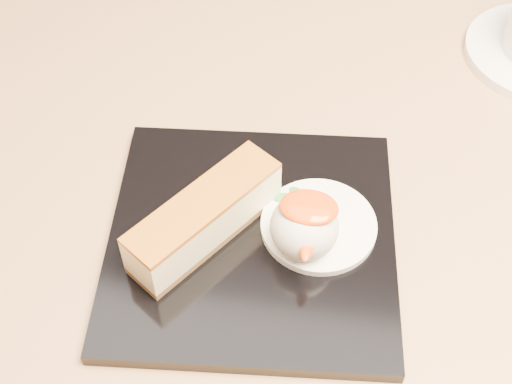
% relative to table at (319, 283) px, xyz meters
% --- Properties ---
extents(table, '(0.80, 0.80, 0.72)m').
position_rel_table_xyz_m(table, '(0.00, 0.00, 0.00)').
color(table, black).
rests_on(table, ground).
extents(dessert_plate, '(0.24, 0.24, 0.01)m').
position_rel_table_xyz_m(dessert_plate, '(-0.06, -0.07, 0.16)').
color(dessert_plate, black).
rests_on(dessert_plate, table).
extents(cheesecake, '(0.10, 0.13, 0.04)m').
position_rel_table_xyz_m(cheesecake, '(-0.09, -0.08, 0.19)').
color(cheesecake, brown).
rests_on(cheesecake, dessert_plate).
extents(cream_smear, '(0.09, 0.09, 0.01)m').
position_rel_table_xyz_m(cream_smear, '(-0.01, -0.06, 0.17)').
color(cream_smear, white).
rests_on(cream_smear, dessert_plate).
extents(ice_cream_scoop, '(0.05, 0.05, 0.05)m').
position_rel_table_xyz_m(ice_cream_scoop, '(-0.02, -0.08, 0.19)').
color(ice_cream_scoop, white).
rests_on(ice_cream_scoop, cream_smear).
extents(mango_sauce, '(0.04, 0.03, 0.01)m').
position_rel_table_xyz_m(mango_sauce, '(-0.01, -0.07, 0.21)').
color(mango_sauce, '#E64607').
rests_on(mango_sauce, ice_cream_scoop).
extents(mint_sprig, '(0.03, 0.02, 0.00)m').
position_rel_table_xyz_m(mint_sprig, '(-0.04, -0.03, 0.17)').
color(mint_sprig, green).
rests_on(mint_sprig, cream_smear).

